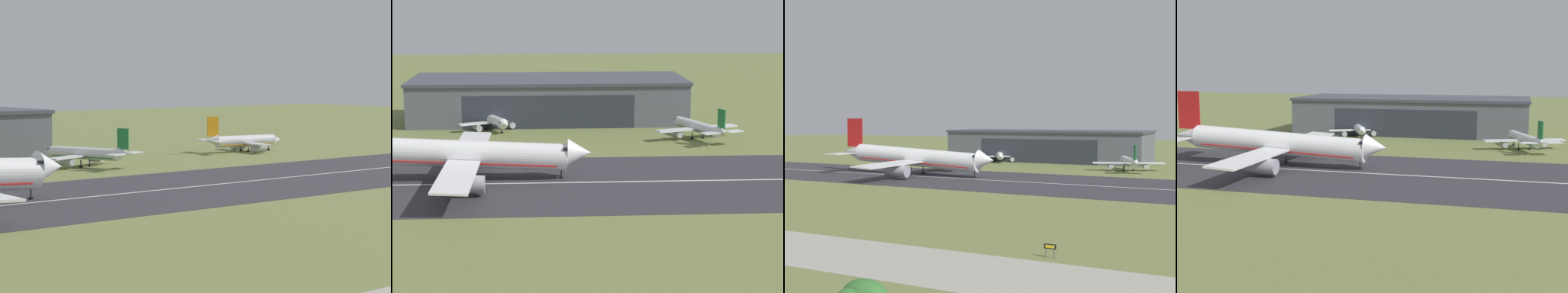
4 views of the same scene
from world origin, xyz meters
The scene contains 9 objects.
ground_plane centered at (0.00, 52.94, 0.00)m, with size 740.00×740.00×0.00m, color olive.
runway_strip centered at (0.00, 105.88, 0.03)m, with size 500.00×45.74×0.06m, color #333338.
runway_centreline centered at (0.00, 105.88, 0.07)m, with size 450.00×0.70×0.01m, color silver.
taxiway_road centered at (0.00, 23.79, 0.03)m, with size 375.00×14.58×0.05m, color #A8A393.
hangar_building centered at (-21.15, 181.73, 6.17)m, with size 78.75×32.11×12.31m.
airplane_landing centered at (-39.55, 109.60, 5.14)m, with size 53.44×55.60×17.07m.
airplane_parked_centre centered at (16.50, 149.30, 2.99)m, with size 22.40×24.72×9.03m.
airplane_parked_east centered at (-36.58, 166.00, 2.57)m, with size 18.68×20.94×8.63m.
runway_sign centered at (28.90, 33.16, 1.30)m, with size 1.53×0.13×1.74m.
Camera 3 is at (49.82, -29.40, 17.00)m, focal length 50.00 mm.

